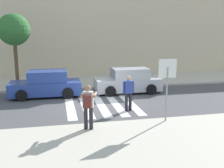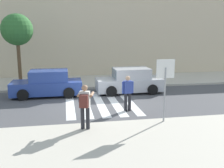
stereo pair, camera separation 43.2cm
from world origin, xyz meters
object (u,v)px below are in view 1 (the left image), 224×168
at_px(pedestrian_crossing, 128,91).
at_px(street_tree_west, 14,30).
at_px(stop_sign, 167,76).
at_px(photographer_with_backpack, 88,103).
at_px(parked_car_blue, 46,84).
at_px(parked_car_silver, 128,81).

height_order(pedestrian_crossing, street_tree_west, street_tree_west).
xyz_separation_m(stop_sign, pedestrian_crossing, (-1.02, 2.12, -1.05)).
distance_m(stop_sign, pedestrian_crossing, 2.58).
bearing_deg(photographer_with_backpack, pedestrian_crossing, 47.30).
height_order(photographer_with_backpack, street_tree_west, street_tree_west).
height_order(photographer_with_backpack, pedestrian_crossing, photographer_with_backpack).
bearing_deg(photographer_with_backpack, parked_car_blue, 105.75).
height_order(stop_sign, parked_car_silver, stop_sign).
distance_m(parked_car_blue, parked_car_silver, 5.03).
relative_size(stop_sign, parked_car_blue, 0.63).
bearing_deg(stop_sign, street_tree_west, 129.06).
distance_m(pedestrian_crossing, street_tree_west, 9.28).
height_order(stop_sign, parked_car_blue, stop_sign).
bearing_deg(parked_car_silver, stop_sign, -90.06).
xyz_separation_m(photographer_with_backpack, parked_car_blue, (-1.74, 6.18, -0.44)).
bearing_deg(parked_car_blue, pedestrian_crossing, -43.15).
bearing_deg(pedestrian_crossing, street_tree_west, 132.57).
bearing_deg(street_tree_west, parked_car_blue, -54.38).
height_order(photographer_with_backpack, parked_car_silver, photographer_with_backpack).
bearing_deg(parked_car_blue, parked_car_silver, 0.00).
height_order(parked_car_silver, street_tree_west, street_tree_west).
relative_size(pedestrian_crossing, parked_car_silver, 0.42).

